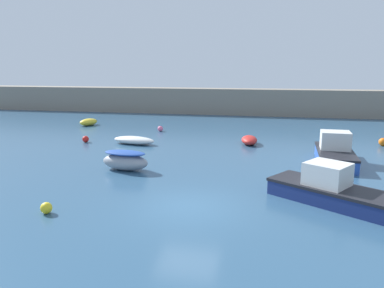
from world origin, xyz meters
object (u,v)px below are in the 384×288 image
Objects in this scene: rowboat_with_red_cover at (125,160)px; motorboat_with_cabin at (333,190)px; open_tender_yellow at (134,140)px; dinghy_near_pier at (249,140)px; mooring_buoy_pink at (160,129)px; mooring_buoy_yellow at (46,208)px; cabin_cruiser_white at (335,153)px; mooring_buoy_orange at (383,142)px; mooring_buoy_red at (86,139)px; fishing_dinghy_green at (89,122)px.

rowboat_with_red_cover is 0.50× the size of motorboat_with_cabin.
open_tender_yellow is 1.50× the size of dinghy_near_pier.
dinghy_near_pier is 8.77m from mooring_buoy_pink.
motorboat_with_cabin reaches higher than dinghy_near_pier.
mooring_buoy_yellow is (-10.75, -3.39, -0.33)m from motorboat_with_cabin.
mooring_buoy_pink is at bearing -120.14° from cabin_cruiser_white.
open_tender_yellow reaches higher than mooring_buoy_orange.
open_tender_yellow is at bearing 114.70° from rowboat_with_red_cover.
mooring_buoy_pink is at bearing 56.85° from dinghy_near_pier.
cabin_cruiser_white reaches higher than mooring_buoy_pink.
mooring_buoy_red reaches higher than mooring_buoy_yellow.
mooring_buoy_yellow is (8.76, -20.47, -0.11)m from fishing_dinghy_green.
cabin_cruiser_white is 7.06m from mooring_buoy_orange.
rowboat_with_red_cover is 18.14m from mooring_buoy_orange.
mooring_buoy_pink is at bearing 171.44° from mooring_buoy_orange.
rowboat_with_red_cover is 1.25× the size of dinghy_near_pier.
fishing_dinghy_green is at bearing 113.18° from mooring_buoy_yellow.
rowboat_with_red_cover reaches higher than dinghy_near_pier.
rowboat_with_red_cover is at bearing 84.68° from mooring_buoy_yellow.
mooring_buoy_yellow is (-0.60, -6.41, -0.31)m from rowboat_with_red_cover.
mooring_buoy_red is (-5.72, 6.48, -0.29)m from rowboat_with_red_cover.
mooring_buoy_yellow is at bearing -129.01° from motorboat_with_cabin.
mooring_buoy_orange reaches higher than mooring_buoy_pink.
motorboat_with_cabin is at bearing -112.24° from mooring_buoy_orange.
open_tender_yellow is 8.29m from dinghy_near_pier.
fishing_dinghy_green is 4.62× the size of mooring_buoy_pink.
mooring_buoy_pink is at bearing 97.74° from fishing_dinghy_green.
fishing_dinghy_green is 10.47m from open_tender_yellow.
dinghy_near_pier reaches higher than mooring_buoy_red.
mooring_buoy_orange is (21.06, 3.20, 0.04)m from mooring_buoy_red.
rowboat_with_red_cover reaches higher than mooring_buoy_yellow.
rowboat_with_red_cover is at bearing -163.08° from motorboat_with_cabin.
fishing_dinghy_green reaches higher than mooring_buoy_pink.
motorboat_with_cabin reaches higher than mooring_buoy_pink.
cabin_cruiser_white reaches higher than rowboat_with_red_cover.
mooring_buoy_pink is at bearing 161.35° from motorboat_with_cabin.
mooring_buoy_yellow is at bearing -75.26° from open_tender_yellow.
dinghy_near_pier is (15.47, -5.75, -0.02)m from fishing_dinghy_green.
rowboat_with_red_cover is 10.31m from dinghy_near_pier.
mooring_buoy_yellow is (1.12, -18.66, -0.01)m from mooring_buoy_pink.
dinghy_near_pier is at bearing -26.74° from mooring_buoy_pink.
open_tender_yellow is at bearing 2.06° from mooring_buoy_red.
mooring_buoy_pink is at bearing 105.86° from rowboat_with_red_cover.
mooring_buoy_pink is (-1.72, 12.25, -0.30)m from rowboat_with_red_cover.
motorboat_with_cabin is 11.28m from mooring_buoy_yellow.
motorboat_with_cabin is 11.46× the size of mooring_buoy_red.
mooring_buoy_red is 21.30m from mooring_buoy_orange.
cabin_cruiser_white is 15.73m from mooring_buoy_yellow.
rowboat_with_red_cover is 6.27× the size of mooring_buoy_yellow.
motorboat_with_cabin is at bearing -6.49° from cabin_cruiser_white.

